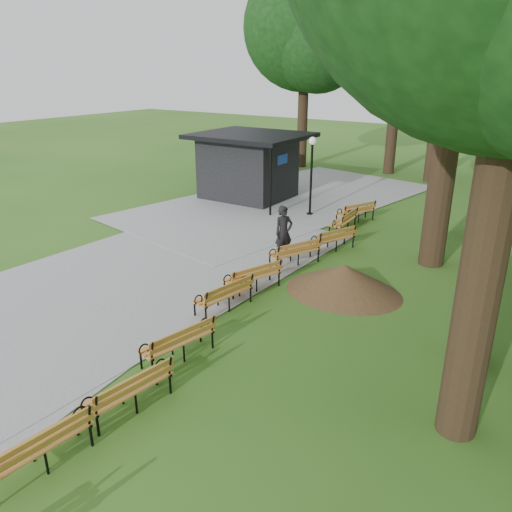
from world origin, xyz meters
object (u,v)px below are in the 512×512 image
Objects in this scene: dirt_mound at (344,278)px; bench_2 at (128,389)px; bench_1 at (37,446)px; lamp_post at (312,160)px; bench_6 at (295,252)px; bench_5 at (252,276)px; bench_9 at (355,212)px; bench_4 at (223,294)px; bench_7 at (332,238)px; bench_3 at (177,341)px; bench_8 at (343,221)px; kiosk at (248,166)px; person at (284,233)px.

bench_2 is (-1.13, -7.17, 0.02)m from dirt_mound.
lamp_post is at bearing -162.51° from bench_1.
bench_2 and bench_6 have the same top height.
bench_5 is (2.35, -7.90, -1.97)m from lamp_post.
lamp_post reaches higher than bench_9.
bench_2 is 1.00× the size of bench_6.
bench_7 is (0.37, 5.83, 0.00)m from bench_4.
bench_6 is at bearing -168.90° from bench_1.
lamp_post is 14.24m from bench_2.
dirt_mound is 1.51× the size of bench_3.
bench_5 is 2.46m from bench_6.
bench_6 is (2.35, -5.43, -1.97)m from lamp_post.
bench_7 is at bearing 11.50° from bench_8.
bench_5 is at bearing -148.25° from dirt_mound.
bench_4 is (6.44, -10.40, -1.14)m from kiosk.
kiosk is 2.66× the size of bench_7.
bench_4 is (0.65, -4.17, -0.48)m from person.
lamp_post is at bearing -15.71° from kiosk.
person is 2.01m from bench_7.
bench_7 is at bearing -174.24° from bench_4.
bench_2 is 1.00× the size of bench_9.
bench_8 is at bearing -143.45° from bench_7.
bench_4 is 1.00× the size of bench_5.
bench_5 is (6.39, -8.97, -1.14)m from kiosk.
dirt_mound is 2.50m from bench_6.
person is at bearing -161.47° from bench_2.
bench_5 is (-2.25, -1.39, 0.02)m from dirt_mound.
person is 0.36× the size of kiosk.
kiosk is 11.07m from bench_5.
bench_8 is 1.53m from bench_9.
bench_5 is at bearing -73.40° from lamp_post.
kiosk is 2.66× the size of bench_3.
bench_1 is (3.40, -15.54, -1.97)m from lamp_post.
bench_4 is at bearing -75.56° from lamp_post.
bench_5 is 6.55m from bench_8.
person is 4.25m from bench_4.
lamp_post is 1.78× the size of bench_7.
lamp_post is at bearing -131.95° from bench_6.
bench_3 is 1.00× the size of bench_7.
bench_3 and bench_5 have the same top height.
bench_6 is (-0.06, 3.90, 0.00)m from bench_4.
dirt_mound is 2.64m from bench_5.
bench_3 is at bearing -75.61° from lamp_post.
person reaches higher than bench_2.
bench_5 is 1.00× the size of bench_8.
dirt_mound is 1.51× the size of bench_6.
bench_8 is at bearing 115.18° from dirt_mound.
bench_1 is 1.00× the size of bench_8.
bench_4 is 5.85m from bench_7.
bench_3 is at bearing -142.08° from person.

